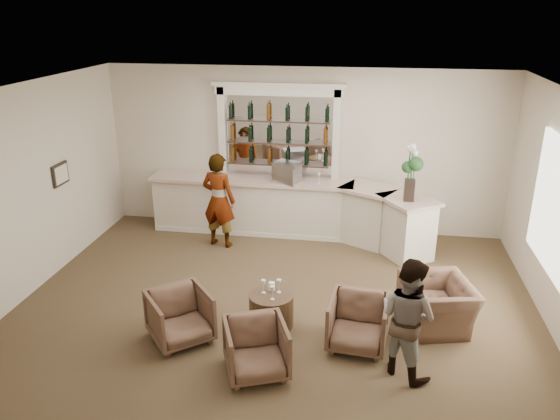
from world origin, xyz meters
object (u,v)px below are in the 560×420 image
(armchair_left, at_px, (180,317))
(armchair_right, at_px, (358,323))
(sommelier, at_px, (219,200))
(espresso_machine, at_px, (287,172))
(bar_counter, at_px, (292,209))
(cocktail_table, at_px, (271,310))
(armchair_far, at_px, (437,304))
(flower_vase, at_px, (411,169))
(armchair_center, at_px, (256,349))
(guest, at_px, (407,318))

(armchair_left, relative_size, armchair_right, 1.00)
(sommelier, height_order, espresso_machine, sommelier)
(bar_counter, xyz_separation_m, armchair_left, (-0.99, -3.90, -0.21))
(sommelier, xyz_separation_m, espresso_machine, (1.21, 0.64, 0.42))
(cocktail_table, height_order, sommelier, sommelier)
(cocktail_table, relative_size, armchair_far, 0.61)
(armchair_right, relative_size, armchair_far, 0.76)
(armchair_far, height_order, flower_vase, flower_vase)
(armchair_center, relative_size, espresso_machine, 1.69)
(armchair_left, bearing_deg, armchair_right, -33.86)
(cocktail_table, bearing_deg, guest, -23.16)
(sommelier, distance_m, armchair_far, 4.50)
(bar_counter, xyz_separation_m, sommelier, (-1.31, -0.68, 0.35))
(armchair_right, bearing_deg, bar_counter, 116.57)
(sommelier, relative_size, flower_vase, 1.79)
(armchair_right, height_order, armchair_far, armchair_right)
(armchair_far, xyz_separation_m, espresso_machine, (-2.65, 2.89, 1.00))
(armchair_center, height_order, armchair_right, armchair_right)
(cocktail_table, bearing_deg, bar_counter, 93.17)
(espresso_machine, bearing_deg, armchair_left, -83.82)
(armchair_far, distance_m, espresso_machine, 4.04)
(cocktail_table, bearing_deg, armchair_left, -154.09)
(bar_counter, bearing_deg, cocktail_table, -86.83)
(bar_counter, bearing_deg, sommelier, -152.59)
(cocktail_table, bearing_deg, espresso_machine, 94.81)
(sommelier, xyz_separation_m, armchair_right, (2.74, -2.97, -0.56))
(armchair_left, height_order, armchair_right, armchair_left)
(cocktail_table, xyz_separation_m, flower_vase, (2.01, 2.60, 1.47))
(flower_vase, bearing_deg, bar_counter, 161.64)
(bar_counter, height_order, guest, guest)
(armchair_left, bearing_deg, flower_vase, 5.03)
(armchair_center, xyz_separation_m, armchair_far, (2.36, 1.53, -0.01))
(espresso_machine, bearing_deg, flower_vase, 2.41)
(armchair_right, bearing_deg, espresso_machine, 118.02)
(bar_counter, xyz_separation_m, cocktail_table, (0.18, -3.33, -0.32))
(bar_counter, bearing_deg, armchair_left, -104.28)
(armchair_center, xyz_separation_m, espresso_machine, (-0.29, 4.42, 0.99))
(cocktail_table, height_order, armchair_left, armchair_left)
(guest, relative_size, flower_vase, 1.54)
(sommelier, xyz_separation_m, flower_vase, (3.51, -0.05, 0.80))
(armchair_left, xyz_separation_m, flower_vase, (3.19, 3.17, 1.35))
(armchair_center, bearing_deg, armchair_far, 11.18)
(cocktail_table, distance_m, armchair_center, 1.12)
(armchair_right, distance_m, espresso_machine, 4.05)
(bar_counter, bearing_deg, armchair_center, -87.51)
(cocktail_table, distance_m, armchair_right, 1.30)
(cocktail_table, height_order, armchair_right, armchair_right)
(espresso_machine, xyz_separation_m, flower_vase, (2.29, -0.70, 0.38))
(cocktail_table, height_order, armchair_far, armchair_far)
(cocktail_table, bearing_deg, armchair_right, -14.32)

